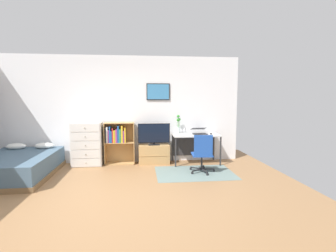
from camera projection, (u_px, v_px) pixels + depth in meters
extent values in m
plane|color=#936B44|center=(111.00, 197.00, 4.22)|extent=(7.20, 7.20, 0.00)
cube|color=white|center=(120.00, 110.00, 6.48)|extent=(6.12, 0.06, 2.70)
cube|color=black|center=(158.00, 92.00, 6.48)|extent=(0.59, 0.02, 0.42)
cube|color=teal|center=(158.00, 92.00, 6.47)|extent=(0.55, 0.01, 0.38)
cube|color=slate|center=(195.00, 173.00, 5.62)|extent=(1.70, 1.20, 0.01)
cube|color=brown|center=(16.00, 175.00, 5.31)|extent=(1.46, 2.04, 0.10)
cube|color=#476075|center=(16.00, 164.00, 5.29)|extent=(1.42, 2.00, 0.36)
ellipsoid|color=white|center=(16.00, 146.00, 5.98)|extent=(0.44, 0.28, 0.14)
ellipsoid|color=white|center=(45.00, 146.00, 6.05)|extent=(0.44, 0.28, 0.14)
cube|color=silver|center=(87.00, 144.00, 6.21)|extent=(0.72, 0.42, 1.06)
cube|color=silver|center=(86.00, 163.00, 6.05)|extent=(0.68, 0.01, 0.19)
sphere|color=#A59E8C|center=(86.00, 163.00, 6.03)|extent=(0.03, 0.03, 0.03)
cube|color=silver|center=(86.00, 154.00, 6.02)|extent=(0.68, 0.01, 0.19)
sphere|color=#A59E8C|center=(86.00, 154.00, 6.01)|extent=(0.03, 0.03, 0.03)
cube|color=silver|center=(85.00, 145.00, 6.00)|extent=(0.68, 0.01, 0.19)
sphere|color=#A59E8C|center=(85.00, 146.00, 5.98)|extent=(0.03, 0.03, 0.03)
cube|color=silver|center=(85.00, 137.00, 5.98)|extent=(0.68, 0.01, 0.19)
sphere|color=#A59E8C|center=(85.00, 137.00, 5.96)|extent=(0.03, 0.03, 0.03)
cube|color=silver|center=(85.00, 128.00, 5.95)|extent=(0.68, 0.01, 0.19)
sphere|color=#A59E8C|center=(85.00, 128.00, 5.94)|extent=(0.03, 0.03, 0.03)
cube|color=tan|center=(105.00, 144.00, 6.32)|extent=(0.02, 0.30, 1.04)
cube|color=tan|center=(134.00, 143.00, 6.40)|extent=(0.02, 0.30, 1.04)
cube|color=tan|center=(120.00, 163.00, 6.41)|extent=(0.73, 0.30, 0.02)
cube|color=tan|center=(120.00, 142.00, 6.35)|extent=(0.70, 0.30, 0.02)
cube|color=tan|center=(119.00, 123.00, 6.30)|extent=(0.70, 0.30, 0.02)
cube|color=tan|center=(120.00, 142.00, 6.50)|extent=(0.73, 0.01, 1.04)
cube|color=black|center=(106.00, 135.00, 6.27)|extent=(0.03, 0.22, 0.37)
cube|color=white|center=(107.00, 135.00, 6.28)|extent=(0.03, 0.24, 0.39)
cube|color=#8C388C|center=(109.00, 136.00, 6.27)|extent=(0.02, 0.19, 0.31)
cube|color=#1E519E|center=(110.00, 134.00, 6.26)|extent=(0.03, 0.18, 0.40)
cube|color=#1E519E|center=(111.00, 137.00, 6.27)|extent=(0.03, 0.19, 0.29)
cube|color=red|center=(113.00, 135.00, 6.27)|extent=(0.02, 0.18, 0.36)
cube|color=gold|center=(114.00, 136.00, 6.29)|extent=(0.02, 0.22, 0.30)
cube|color=gold|center=(115.00, 136.00, 6.30)|extent=(0.02, 0.22, 0.30)
cube|color=#8C388C|center=(117.00, 136.00, 6.31)|extent=(0.04, 0.24, 0.33)
cube|color=#1E519E|center=(118.00, 134.00, 6.28)|extent=(0.04, 0.18, 0.41)
cube|color=#2D8C4C|center=(120.00, 136.00, 6.30)|extent=(0.04, 0.19, 0.33)
cube|color=gold|center=(122.00, 134.00, 6.31)|extent=(0.04, 0.23, 0.42)
cube|color=#8C388C|center=(124.00, 137.00, 6.30)|extent=(0.02, 0.17, 0.29)
cube|color=gold|center=(125.00, 135.00, 6.30)|extent=(0.03, 0.19, 0.36)
cube|color=tan|center=(154.00, 154.00, 6.43)|extent=(0.77, 0.40, 0.47)
cube|color=tan|center=(154.00, 156.00, 6.23)|extent=(0.77, 0.01, 0.02)
cube|color=black|center=(154.00, 145.00, 6.38)|extent=(0.28, 0.16, 0.02)
cube|color=black|center=(154.00, 143.00, 6.38)|extent=(0.06, 0.04, 0.05)
cube|color=black|center=(154.00, 133.00, 6.35)|extent=(0.80, 0.02, 0.49)
cube|color=black|center=(154.00, 133.00, 6.34)|extent=(0.77, 0.01, 0.46)
cube|color=silver|center=(196.00, 135.00, 6.37)|extent=(1.16, 0.64, 0.03)
cube|color=#2D2D30|center=(176.00, 152.00, 6.06)|extent=(0.03, 0.03, 0.71)
cube|color=#2D2D30|center=(221.00, 151.00, 6.18)|extent=(0.03, 0.03, 0.71)
cube|color=#2D2D30|center=(173.00, 148.00, 6.64)|extent=(0.03, 0.03, 0.71)
cube|color=#2D2D30|center=(214.00, 147.00, 6.76)|extent=(0.03, 0.03, 0.71)
cube|color=#2D2D30|center=(193.00, 146.00, 6.71)|extent=(1.10, 0.02, 0.50)
cylinder|color=#232326|center=(214.00, 171.00, 5.69)|extent=(0.05, 0.05, 0.05)
cube|color=#232326|center=(208.00, 169.00, 5.68)|extent=(0.28, 0.06, 0.02)
cylinder|color=#232326|center=(204.00, 168.00, 5.95)|extent=(0.05, 0.05, 0.05)
cube|color=#232326|center=(203.00, 167.00, 5.82)|extent=(0.14, 0.27, 0.02)
cylinder|color=#232326|center=(191.00, 169.00, 5.85)|extent=(0.05, 0.05, 0.05)
cube|color=#232326|center=(196.00, 168.00, 5.76)|extent=(0.23, 0.21, 0.02)
cylinder|color=#232326|center=(192.00, 173.00, 5.52)|extent=(0.05, 0.05, 0.05)
cube|color=#232326|center=(197.00, 170.00, 5.60)|extent=(0.26, 0.17, 0.02)
cylinder|color=#232326|center=(207.00, 174.00, 5.42)|extent=(0.05, 0.05, 0.05)
cube|color=#232326|center=(204.00, 171.00, 5.55)|extent=(0.09, 0.28, 0.02)
cylinder|color=#232326|center=(202.00, 162.00, 5.66)|extent=(0.04, 0.04, 0.30)
cube|color=#1E479E|center=(202.00, 155.00, 5.65)|extent=(0.48, 0.48, 0.03)
cube|color=#1E479E|center=(203.00, 146.00, 5.42)|extent=(0.40, 0.07, 0.45)
cube|color=#333338|center=(200.00, 134.00, 6.38)|extent=(0.38, 0.27, 0.01)
cube|color=black|center=(200.00, 134.00, 6.37)|extent=(0.35, 0.24, 0.00)
cube|color=#333338|center=(198.00, 129.00, 6.51)|extent=(0.38, 0.25, 0.07)
cube|color=black|center=(198.00, 129.00, 6.51)|extent=(0.35, 0.23, 0.06)
ellipsoid|color=#262628|center=(211.00, 134.00, 6.37)|extent=(0.06, 0.10, 0.03)
cylinder|color=silver|center=(178.00, 130.00, 6.53)|extent=(0.09, 0.09, 0.16)
cylinder|color=#3D8438|center=(179.00, 125.00, 6.52)|extent=(0.01, 0.01, 0.31)
sphere|color=#308B2C|center=(179.00, 119.00, 6.51)|extent=(0.07, 0.07, 0.07)
cylinder|color=#3D8438|center=(178.00, 126.00, 6.54)|extent=(0.01, 0.01, 0.30)
sphere|color=#308B2C|center=(178.00, 120.00, 6.52)|extent=(0.07, 0.07, 0.07)
cylinder|color=#3D8438|center=(178.00, 124.00, 6.50)|extent=(0.01, 0.01, 0.39)
sphere|color=#308B2C|center=(178.00, 116.00, 6.48)|extent=(0.07, 0.07, 0.07)
cylinder|color=silver|center=(184.00, 135.00, 6.31)|extent=(0.06, 0.06, 0.01)
cylinder|color=silver|center=(184.00, 132.00, 6.31)|extent=(0.01, 0.01, 0.10)
cone|color=silver|center=(184.00, 129.00, 6.30)|extent=(0.07, 0.07, 0.07)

